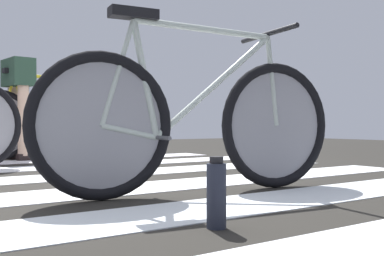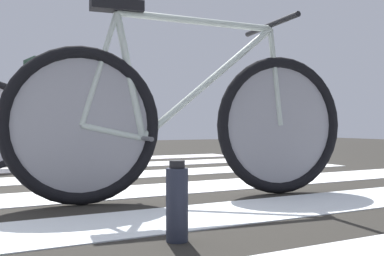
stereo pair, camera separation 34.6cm
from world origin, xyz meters
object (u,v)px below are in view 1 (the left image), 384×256
at_px(bicycle_1_of_3, 196,120).
at_px(water_bottle, 216,194).
at_px(bicycle_3_of_3, 48,122).
at_px(cyclist_3_of_3, 19,95).

relative_size(bicycle_1_of_3, water_bottle, 6.88).
distance_m(bicycle_1_of_3, water_bottle, 0.85).
height_order(bicycle_3_of_3, water_bottle, bicycle_3_of_3).
xyz_separation_m(bicycle_3_of_3, water_bottle, (-0.52, -3.67, -0.27)).
height_order(bicycle_1_of_3, bicycle_3_of_3, same).
distance_m(bicycle_1_of_3, cyclist_3_of_3, 2.95).
xyz_separation_m(bicycle_3_of_3, cyclist_3_of_3, (-0.31, -0.03, 0.28)).
bearing_deg(bicycle_3_of_3, cyclist_3_of_3, -180.00).
bearing_deg(bicycle_1_of_3, bicycle_3_of_3, 95.70).
bearing_deg(bicycle_1_of_3, cyclist_3_of_3, 101.71).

